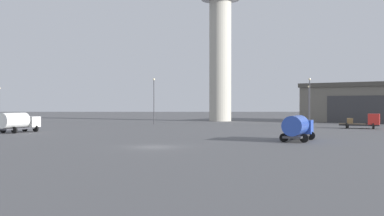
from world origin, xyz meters
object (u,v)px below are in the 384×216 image
control_tower (222,38)px  light_post_west (312,98)px  light_post_centre (2,102)px  truck_fuel_tanker_white (20,122)px  truck_fuel_tanker_blue (300,127)px  light_post_north (156,97)px  light_post_east (311,102)px  truck_flatbed_red (369,121)px

control_tower → light_post_west: control_tower is taller
light_post_centre → truck_fuel_tanker_white: bearing=-62.9°
truck_fuel_tanker_blue → light_post_centre: (-52.63, 43.03, 3.05)m
light_post_north → light_post_centre: bearing=-177.7°
truck_fuel_tanker_white → truck_fuel_tanker_blue: 42.10m
control_tower → light_post_west: size_ratio=4.26×
control_tower → truck_fuel_tanker_blue: bearing=-85.1°
light_post_east → light_post_north: 31.84m
truck_fuel_tanker_blue → truck_flatbed_red: bearing=-10.0°
light_post_west → light_post_centre: (-62.77, 8.17, -0.78)m
light_post_north → light_post_east: bearing=-11.1°
control_tower → light_post_centre: size_ratio=5.07×
light_post_north → light_post_centre: (-32.18, -1.29, -1.02)m
truck_fuel_tanker_blue → light_post_east: bearing=8.0°
control_tower → light_post_centre: control_tower is taller
truck_flatbed_red → light_post_east: size_ratio=0.89×
light_post_west → light_post_east: size_ratio=1.17×
truck_fuel_tanker_blue → light_post_east: light_post_east is taller
light_post_north → truck_fuel_tanker_white: bearing=-123.2°
light_post_west → light_post_centre: 63.30m
truck_flatbed_red → light_post_east: bearing=147.5°
truck_fuel_tanker_white → truck_flatbed_red: truck_fuel_tanker_white is taller
light_post_west → light_post_east: (0.64, 3.31, -0.70)m
truck_flatbed_red → light_post_centre: bearing=-169.0°
truck_flatbed_red → light_post_centre: light_post_centre is taller
control_tower → light_post_centre: bearing=-157.6°
control_tower → truck_fuel_tanker_blue: size_ratio=5.45×
control_tower → light_post_north: control_tower is taller
truck_fuel_tanker_white → light_post_west: bearing=-44.6°
truck_fuel_tanker_white → light_post_north: light_post_north is taller
light_post_east → control_tower: bearing=123.5°
light_post_west → light_post_centre: light_post_west is taller
control_tower → light_post_north: bearing=-129.8°
light_post_west → light_post_centre: bearing=172.6°
truck_fuel_tanker_blue → light_post_west: 36.51m
control_tower → truck_fuel_tanker_white: 60.29m
control_tower → light_post_north: (-15.12, -18.17, -15.01)m
light_post_east → light_post_centre: light_post_east is taller
truck_fuel_tanker_blue → light_post_centre: bearing=74.5°
truck_fuel_tanker_blue → light_post_centre: 68.05m
truck_fuel_tanker_blue → light_post_north: (-20.45, 44.32, 4.06)m
light_post_north → light_post_west: bearing=-17.2°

